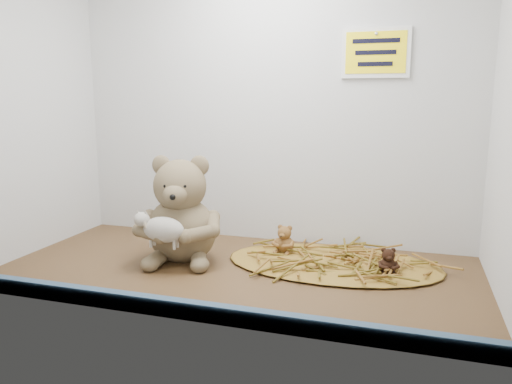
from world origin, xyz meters
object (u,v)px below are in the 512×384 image
(mini_teddy_tan, at_px, (285,238))
(mini_teddy_brown, at_px, (388,260))
(main_teddy, at_px, (181,208))
(toy_lamb, at_px, (164,230))

(mini_teddy_tan, height_order, mini_teddy_brown, mini_teddy_tan)
(main_teddy, bearing_deg, toy_lamb, -104.06)
(toy_lamb, distance_m, mini_teddy_brown, 0.56)
(main_teddy, height_order, mini_teddy_brown, main_teddy)
(mini_teddy_brown, bearing_deg, main_teddy, 168.58)
(main_teddy, xyz_separation_m, mini_teddy_brown, (0.54, 0.03, -0.10))
(main_teddy, relative_size, mini_teddy_tan, 3.66)
(mini_teddy_tan, distance_m, mini_teddy_brown, 0.30)
(toy_lamb, bearing_deg, mini_teddy_tan, 40.73)
(mini_teddy_brown, bearing_deg, mini_teddy_tan, 147.97)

